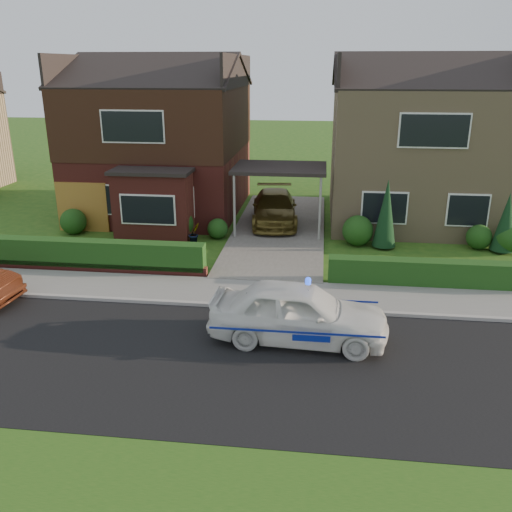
# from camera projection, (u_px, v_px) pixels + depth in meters

# --- Properties ---
(ground) EXTENTS (120.00, 120.00, 0.00)m
(ground) POSITION_uv_depth(u_px,v_px,m) (242.00, 363.00, 12.89)
(ground) COLOR #225115
(ground) RESTS_ON ground
(road) EXTENTS (60.00, 6.00, 0.02)m
(road) POSITION_uv_depth(u_px,v_px,m) (242.00, 363.00, 12.89)
(road) COLOR black
(road) RESTS_ON ground
(kerb) EXTENTS (60.00, 0.16, 0.12)m
(kerb) POSITION_uv_depth(u_px,v_px,m) (257.00, 307.00, 15.72)
(kerb) COLOR #9E9993
(kerb) RESTS_ON ground
(sidewalk) EXTENTS (60.00, 2.00, 0.10)m
(sidewalk) POSITION_uv_depth(u_px,v_px,m) (261.00, 293.00, 16.71)
(sidewalk) COLOR slate
(sidewalk) RESTS_ON ground
(driveway) EXTENTS (3.80, 12.00, 0.12)m
(driveway) POSITION_uv_depth(u_px,v_px,m) (279.00, 229.00, 23.16)
(driveway) COLOR #666059
(driveway) RESTS_ON ground
(house_left) EXTENTS (7.50, 9.53, 7.25)m
(house_left) POSITION_uv_depth(u_px,v_px,m) (162.00, 131.00, 25.29)
(house_left) COLOR maroon
(house_left) RESTS_ON ground
(house_right) EXTENTS (7.50, 8.06, 7.25)m
(house_right) POSITION_uv_depth(u_px,v_px,m) (415.00, 137.00, 24.11)
(house_right) COLOR tan
(house_right) RESTS_ON ground
(carport_link) EXTENTS (3.80, 3.00, 2.77)m
(carport_link) POSITION_uv_depth(u_px,v_px,m) (280.00, 169.00, 22.26)
(carport_link) COLOR black
(carport_link) RESTS_ON ground
(garage_door) EXTENTS (2.20, 0.10, 2.10)m
(garage_door) POSITION_uv_depth(u_px,v_px,m) (82.00, 207.00, 22.80)
(garage_door) COLOR olive
(garage_door) RESTS_ON ground
(dwarf_wall) EXTENTS (7.70, 0.25, 0.36)m
(dwarf_wall) POSITION_uv_depth(u_px,v_px,m) (96.00, 268.00, 18.45)
(dwarf_wall) COLOR maroon
(dwarf_wall) RESTS_ON ground
(hedge_left) EXTENTS (7.50, 0.55, 0.90)m
(hedge_left) POSITION_uv_depth(u_px,v_px,m) (98.00, 271.00, 18.65)
(hedge_left) COLOR #133410
(hedge_left) RESTS_ON ground
(hedge_right) EXTENTS (7.50, 0.55, 0.80)m
(hedge_right) POSITION_uv_depth(u_px,v_px,m) (446.00, 288.00, 17.23)
(hedge_right) COLOR #133410
(hedge_right) RESTS_ON ground
(shrub_left_far) EXTENTS (1.08, 1.08, 1.08)m
(shrub_left_far) POSITION_uv_depth(u_px,v_px,m) (73.00, 222.00, 22.57)
(shrub_left_far) COLOR #133410
(shrub_left_far) RESTS_ON ground
(shrub_left_mid) EXTENTS (1.32, 1.32, 1.32)m
(shrub_left_mid) POSITION_uv_depth(u_px,v_px,m) (177.00, 224.00, 21.83)
(shrub_left_mid) COLOR #133410
(shrub_left_mid) RESTS_ON ground
(shrub_left_near) EXTENTS (0.84, 0.84, 0.84)m
(shrub_left_near) POSITION_uv_depth(u_px,v_px,m) (218.00, 229.00, 22.01)
(shrub_left_near) COLOR #133410
(shrub_left_near) RESTS_ON ground
(shrub_right_near) EXTENTS (1.20, 1.20, 1.20)m
(shrub_right_near) POSITION_uv_depth(u_px,v_px,m) (358.00, 231.00, 21.12)
(shrub_right_near) COLOR #133410
(shrub_right_near) RESTS_ON ground
(shrub_right_mid) EXTENTS (0.96, 0.96, 0.96)m
(shrub_right_mid) POSITION_uv_depth(u_px,v_px,m) (479.00, 237.00, 20.73)
(shrub_right_mid) COLOR #133410
(shrub_right_mid) RESTS_ON ground
(shrub_right_far) EXTENTS (1.08, 1.08, 1.08)m
(shrub_right_far) POSITION_uv_depth(u_px,v_px,m) (509.00, 239.00, 20.32)
(shrub_right_far) COLOR #133410
(shrub_right_far) RESTS_ON ground
(conifer_a) EXTENTS (0.90, 0.90, 2.60)m
(conifer_a) POSITION_uv_depth(u_px,v_px,m) (386.00, 215.00, 20.59)
(conifer_a) COLOR black
(conifer_a) RESTS_ON ground
(conifer_b) EXTENTS (0.90, 0.90, 2.20)m
(conifer_b) POSITION_uv_depth(u_px,v_px,m) (506.00, 224.00, 20.15)
(conifer_b) COLOR black
(conifer_b) RESTS_ON ground
(police_car) EXTENTS (4.16, 4.62, 1.71)m
(police_car) POSITION_uv_depth(u_px,v_px,m) (299.00, 313.00, 13.71)
(police_car) COLOR white
(police_car) RESTS_ON ground
(driveway_car) EXTENTS (2.34, 4.83, 1.35)m
(driveway_car) POSITION_uv_depth(u_px,v_px,m) (274.00, 208.00, 23.73)
(driveway_car) COLOR brown
(driveway_car) RESTS_ON driveway
(potted_plant_a) EXTENTS (0.40, 0.27, 0.74)m
(potted_plant_a) POSITION_uv_depth(u_px,v_px,m) (177.00, 255.00, 19.13)
(potted_plant_a) COLOR gray
(potted_plant_a) RESTS_ON ground
(potted_plant_b) EXTENTS (0.60, 0.58, 0.85)m
(potted_plant_b) POSITION_uv_depth(u_px,v_px,m) (194.00, 234.00, 21.31)
(potted_plant_b) COLOR gray
(potted_plant_b) RESTS_ON ground
(potted_plant_c) EXTENTS (0.54, 0.54, 0.84)m
(potted_plant_c) POSITION_uv_depth(u_px,v_px,m) (195.00, 258.00, 18.65)
(potted_plant_c) COLOR gray
(potted_plant_c) RESTS_ON ground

